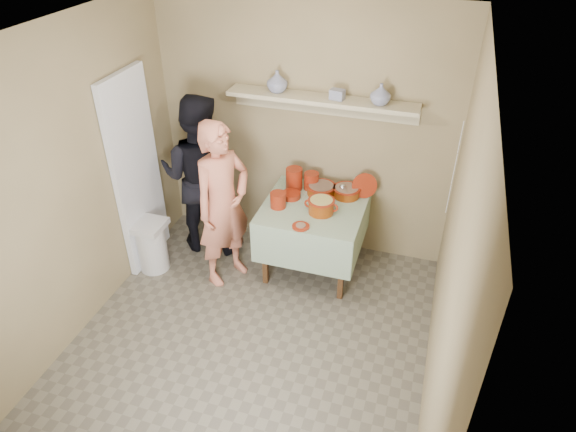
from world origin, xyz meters
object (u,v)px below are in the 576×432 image
at_px(serving_table, 314,215).
at_px(person_cook, 223,205).
at_px(person_helper, 200,175).
at_px(cazuela_rice, 321,205).
at_px(trash_bin, 152,245).

bearing_deg(serving_table, person_cook, -154.18).
height_order(person_helper, cazuela_rice, person_helper).
height_order(person_cook, cazuela_rice, person_cook).
xyz_separation_m(person_cook, cazuela_rice, (0.88, 0.27, 0.01)).
relative_size(serving_table, cazuela_rice, 2.95).
xyz_separation_m(person_cook, person_helper, (-0.45, 0.44, 0.02)).
height_order(person_cook, person_helper, person_helper).
bearing_deg(cazuela_rice, person_cook, -162.83).
relative_size(person_cook, serving_table, 1.73).
bearing_deg(person_helper, trash_bin, 52.71).
height_order(person_helper, trash_bin, person_helper).
bearing_deg(cazuela_rice, person_helper, 172.99).
xyz_separation_m(person_helper, serving_table, (1.23, -0.05, -0.22)).
relative_size(person_cook, cazuela_rice, 5.09).
distance_m(person_helper, trash_bin, 0.87).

